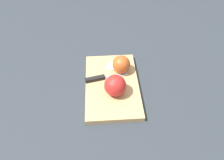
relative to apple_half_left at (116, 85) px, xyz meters
name	(u,v)px	position (x,y,z in m)	size (l,w,h in m)	color
ground_plane	(112,87)	(0.05, 0.00, -0.06)	(4.00, 4.00, 0.00)	#282D33
cutting_board	(112,85)	(0.05, 0.00, -0.05)	(0.37, 0.27, 0.02)	tan
apple_half_left	(116,85)	(0.00, 0.00, 0.00)	(0.08, 0.08, 0.08)	red
apple_half_right	(121,64)	(0.11, -0.05, 0.00)	(0.07, 0.07, 0.07)	#AD4C1E
knife	(99,78)	(0.08, 0.05, -0.03)	(0.02, 0.18, 0.02)	silver
apple_slice	(112,67)	(0.14, -0.02, -0.04)	(0.05, 0.05, 0.01)	beige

